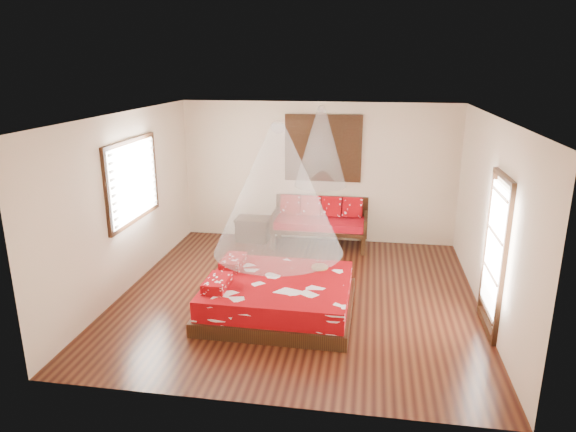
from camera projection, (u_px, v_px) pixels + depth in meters
The scene contains 10 objects.
room at pixel (299, 210), 7.70m from camera, with size 5.54×5.54×2.84m.
bed at pixel (277, 296), 7.49m from camera, with size 2.15×1.95×0.64m.
daybed at pixel (320, 220), 10.19m from camera, with size 1.87×0.83×0.96m.
storage_chest at pixel (253, 229), 10.54m from camera, with size 0.70×0.52×0.48m.
shutter_panel at pixel (323, 148), 10.11m from camera, with size 1.52×0.06×1.32m.
window_left at pixel (133, 181), 8.22m from camera, with size 0.10×1.74×1.34m.
glazed_door at pixel (494, 255), 6.81m from camera, with size 0.08×1.02×2.16m.
wine_tray at pixel (320, 265), 7.84m from camera, with size 0.26×0.26×0.21m.
mosquito_net_main at pixel (278, 189), 7.03m from camera, with size 1.83×1.83×1.80m, color white.
mosquito_net_daybed at pixel (321, 147), 9.64m from camera, with size 1.00×1.00×1.50m, color white.
Camera 1 is at (1.03, -7.33, 3.51)m, focal length 32.00 mm.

